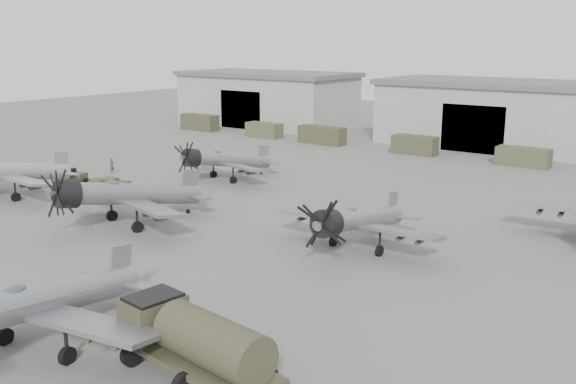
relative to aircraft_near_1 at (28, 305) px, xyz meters
name	(u,v)px	position (x,y,z in m)	size (l,w,h in m)	color
ground	(128,283)	(-3.46, 8.36, -2.43)	(220.00, 220.00, 0.00)	#535351
hangar_left	(267,98)	(-41.46, 70.32, 1.94)	(29.00, 14.80, 8.70)	#ACADA2
hangar_center	(492,113)	(-3.46, 70.32, 1.94)	(29.00, 14.80, 8.70)	#ACADA2
support_truck_0	(200,122)	(-45.59, 58.36, -1.19)	(6.39, 2.20, 2.47)	#3D3D28
support_truck_1	(264,130)	(-32.68, 58.36, -1.37)	(5.45, 2.20, 2.12)	#474B31
support_truck_2	(322,135)	(-22.60, 58.36, -1.24)	(6.67, 2.20, 2.38)	#3E3D28
support_truck_3	(415,145)	(-8.82, 58.36, -1.28)	(5.55, 2.20, 2.30)	#3F412A
support_truck_4	(523,157)	(4.46, 58.36, -1.38)	(5.82, 2.20, 2.10)	#45472E
aircraft_near_1	(28,305)	(0.00, 0.00, 0.00)	(13.45, 12.11, 5.34)	gray
aircraft_mid_0	(1,172)	(-28.81, 15.51, -0.03)	(13.22, 11.89, 5.28)	#A0A3A9
aircraft_mid_1	(121,195)	(-12.95, 15.89, 0.08)	(13.91, 12.52, 5.53)	gray
aircraft_mid_2	(355,220)	(4.34, 21.30, -0.26)	(11.83, 10.64, 4.77)	gray
aircraft_far_0	(222,160)	(-17.81, 32.64, -0.29)	(11.83, 10.65, 4.71)	gray
fuel_tanker	(196,339)	(7.39, 2.96, -0.66)	(8.27, 3.60, 3.09)	#3C3B27
tug_trailer	(89,179)	(-27.34, 23.67, -1.90)	(7.17, 2.85, 1.42)	#3B3A26
ground_crew	(112,166)	(-29.73, 28.42, -1.61)	(0.60, 0.39, 1.65)	#414A30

